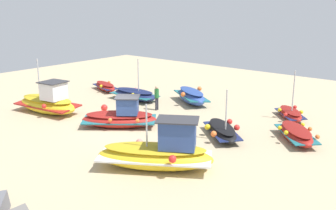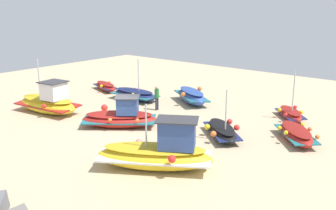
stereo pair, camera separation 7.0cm
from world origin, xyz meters
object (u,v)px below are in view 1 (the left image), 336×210
object	(u,v)px
fishing_boat_4	(191,96)
mooring_buoy_0	(104,108)
fishing_boat_6	(105,86)
fishing_boat_8	(222,131)
fishing_boat_5	(290,113)
fishing_boat_2	(159,153)
fishing_boat_0	(48,102)
fishing_boat_1	(121,117)
fishing_boat_3	(296,134)
fishing_boat_7	(134,94)
person_walking	(157,96)

from	to	relation	value
fishing_boat_4	mooring_buoy_0	world-z (taller)	fishing_boat_4
fishing_boat_6	fishing_boat_8	distance (m)	14.75
fishing_boat_5	mooring_buoy_0	size ratio (longest dim) A/B	5.59
fishing_boat_6	fishing_boat_2	bearing A→B (deg)	-15.43
fishing_boat_0	fishing_boat_1	world-z (taller)	fishing_boat_0
fishing_boat_2	fishing_boat_6	distance (m)	17.09
fishing_boat_0	fishing_boat_5	world-z (taller)	fishing_boat_0
fishing_boat_3	fishing_boat_7	size ratio (longest dim) A/B	0.89
fishing_boat_7	fishing_boat_0	bearing A→B (deg)	70.16
fishing_boat_1	fishing_boat_8	distance (m)	6.37
person_walking	fishing_boat_7	bearing A→B (deg)	162.73
fishing_boat_6	fishing_boat_8	world-z (taller)	fishing_boat_8
fishing_boat_4	fishing_boat_8	bearing A→B (deg)	173.13
fishing_boat_0	fishing_boat_2	world-z (taller)	fishing_boat_0
mooring_buoy_0	fishing_boat_2	bearing A→B (deg)	153.04
fishing_boat_7	fishing_boat_8	distance (m)	10.35
fishing_boat_4	fishing_boat_7	world-z (taller)	fishing_boat_7
fishing_boat_1	fishing_boat_8	xyz separation A→B (m)	(-5.89, -2.42, -0.24)
fishing_boat_5	fishing_boat_6	bearing A→B (deg)	54.08
fishing_boat_2	fishing_boat_5	size ratio (longest dim) A/B	1.69
fishing_boat_4	person_walking	xyz separation A→B (m)	(0.74, 3.20, 0.47)
fishing_boat_2	person_walking	size ratio (longest dim) A/B	3.17
fishing_boat_5	fishing_boat_6	world-z (taller)	fishing_boat_5
fishing_boat_7	fishing_boat_5	bearing A→B (deg)	-166.34
fishing_boat_6	fishing_boat_5	bearing A→B (deg)	26.04
fishing_boat_1	mooring_buoy_0	xyz separation A→B (m)	(3.17, -1.41, -0.27)
fishing_boat_7	fishing_boat_4	bearing A→B (deg)	-153.19
fishing_boat_4	mooring_buoy_0	distance (m)	6.84
fishing_boat_1	fishing_boat_2	size ratio (longest dim) A/B	0.85
fishing_boat_4	fishing_boat_1	bearing A→B (deg)	123.95
fishing_boat_3	fishing_boat_5	world-z (taller)	fishing_boat_5
fishing_boat_6	fishing_boat_8	bearing A→B (deg)	3.13
fishing_boat_2	mooring_buoy_0	size ratio (longest dim) A/B	9.46
fishing_boat_4	person_walking	bearing A→B (deg)	110.76
fishing_boat_1	fishing_boat_7	distance (m)	6.69
fishing_boat_1	mooring_buoy_0	bearing A→B (deg)	117.49
fishing_boat_7	fishing_boat_8	world-z (taller)	fishing_boat_7
fishing_boat_3	person_walking	xyz separation A→B (m)	(10.21, 0.27, 0.62)
fishing_boat_2	fishing_boat_3	world-z (taller)	fishing_boat_2
fishing_boat_4	fishing_boat_8	size ratio (longest dim) A/B	1.16
fishing_boat_2	fishing_boat_7	xyz separation A→B (m)	(9.97, -8.55, -0.34)
fishing_boat_8	fishing_boat_1	bearing A→B (deg)	63.51
fishing_boat_1	person_walking	bearing A→B (deg)	61.70
fishing_boat_1	fishing_boat_8	size ratio (longest dim) A/B	1.30
fishing_boat_1	fishing_boat_5	distance (m)	11.29
fishing_boat_2	person_walking	xyz separation A→B (m)	(6.70, -7.50, 0.24)
fishing_boat_4	mooring_buoy_0	size ratio (longest dim) A/B	7.15
fishing_boat_4	fishing_boat_5	world-z (taller)	fishing_boat_5
fishing_boat_6	fishing_boat_7	size ratio (longest dim) A/B	0.84
fishing_boat_4	fishing_boat_8	world-z (taller)	fishing_boat_8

